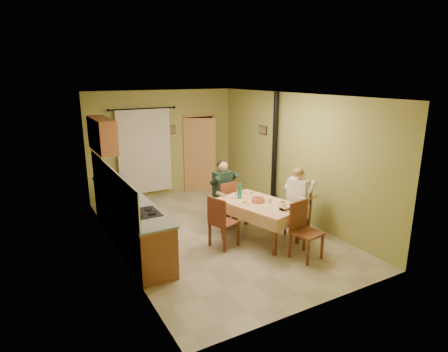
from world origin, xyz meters
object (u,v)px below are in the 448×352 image
chair_right (298,221)px  stove_flue (274,168)px  chair_near (305,242)px  man_right (299,193)px  chair_far (224,212)px  chair_left (223,232)px  dining_table (259,221)px  man_far (223,186)px

chair_right → stove_flue: size_ratio=0.34×
chair_near → man_right: man_right is taller
chair_far → chair_left: 1.09m
man_right → stove_flue: 1.61m
dining_table → stove_flue: stove_flue is taller
stove_flue → chair_near: bearing=-113.5°
chair_near → stove_flue: 2.71m
dining_table → chair_near: (0.26, -1.08, -0.09)m
chair_far → chair_right: size_ratio=1.03×
chair_near → man_far: (-0.52, 2.09, 0.59)m
dining_table → chair_far: chair_far is taller
chair_far → man_right: (1.05, -1.20, 0.59)m
dining_table → man_far: man_far is taller
dining_table → man_right: (0.79, -0.20, 0.50)m
dining_table → man_far: bearing=89.6°
chair_right → man_far: 1.71m
chair_far → chair_right: 1.60m
chair_near → chair_right: chair_near is taller
man_right → chair_near: bearing=125.0°
chair_far → man_far: size_ratio=0.71×
stove_flue → chair_right: bearing=-108.0°
man_right → chair_right: bearing=-90.0°
chair_far → chair_near: size_ratio=0.97×
man_far → stove_flue: 1.60m
man_far → man_right: 1.61m
chair_left → man_far: (0.54, 0.96, 0.59)m
man_right → stove_flue: stove_flue is taller
man_right → stove_flue: size_ratio=0.50×
stove_flue → chair_far: bearing=-168.2°
chair_far → man_far: man_far is taller
chair_right → chair_left: 1.62m
dining_table → chair_left: chair_left is taller
dining_table → chair_far: size_ratio=1.84×
chair_left → chair_far: bearing=131.9°
chair_near → chair_far: bearing=-86.4°
chair_right → dining_table: bearing=52.8°
man_far → chair_right: bearing=-53.8°
chair_right → stove_flue: 1.76m
chair_right → man_far: size_ratio=0.70×
chair_near → man_right: bearing=-132.0°
dining_table → chair_near: bearing=-91.6°
dining_table → chair_right: 0.84m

